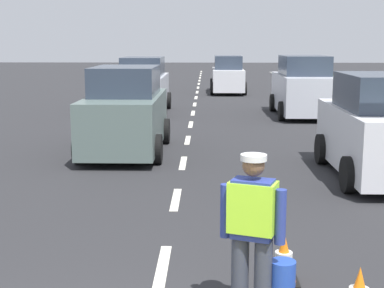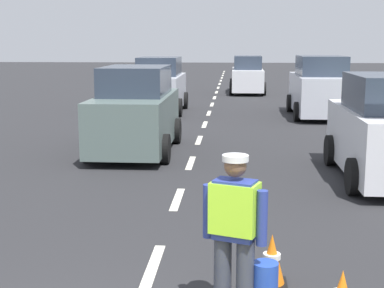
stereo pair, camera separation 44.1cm
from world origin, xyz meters
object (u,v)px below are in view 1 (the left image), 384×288
object	(u,v)px
traffic_cone_near	(284,258)
car_parked_far	(303,88)
road_worker	(255,227)
car_oncoming_lead	(126,113)
car_parked_curbside	(382,130)
car_oncoming_second	(143,87)
car_outgoing_far	(228,76)

from	to	relation	value
traffic_cone_near	car_parked_far	distance (m)	15.05
road_worker	car_oncoming_lead	xyz separation A→B (m)	(-2.50, 8.43, 0.06)
car_parked_curbside	car_oncoming_second	size ratio (longest dim) A/B	0.99
road_worker	car_parked_far	distance (m)	15.86
car_oncoming_lead	car_parked_far	bearing A→B (deg)	52.01
car_oncoming_second	car_outgoing_far	distance (m)	9.24
car_parked_curbside	car_parked_far	bearing A→B (deg)	89.91
road_worker	car_parked_curbside	xyz separation A→B (m)	(3.05, 5.96, 0.05)
car_oncoming_second	car_oncoming_lead	xyz separation A→B (m)	(0.47, -7.98, 0.00)
car_parked_far	car_outgoing_far	world-z (taller)	car_parked_far
car_parked_curbside	car_parked_far	xyz separation A→B (m)	(0.02, 9.60, 0.06)
car_parked_curbside	car_outgoing_far	xyz separation A→B (m)	(-2.43, 18.97, -0.06)
road_worker	car_oncoming_lead	distance (m)	8.79
car_parked_curbside	car_oncoming_lead	distance (m)	6.08
car_oncoming_second	car_parked_curbside	bearing A→B (deg)	-60.04
car_parked_far	car_oncoming_second	distance (m)	6.10
car_parked_curbside	car_oncoming_lead	xyz separation A→B (m)	(-5.55, 2.47, 0.01)
road_worker	car_outgoing_far	distance (m)	24.93
car_oncoming_second	car_outgoing_far	size ratio (longest dim) A/B	0.92
road_worker	car_oncoming_lead	size ratio (longest dim) A/B	0.40
car_oncoming_lead	car_outgoing_far	xyz separation A→B (m)	(3.12, 16.49, -0.07)
road_worker	car_parked_far	world-z (taller)	car_parked_far
car_oncoming_lead	road_worker	bearing A→B (deg)	-73.49
traffic_cone_near	car_parked_far	bearing A→B (deg)	79.80
road_worker	traffic_cone_near	xyz separation A→B (m)	(0.41, 0.76, -0.63)
car_parked_curbside	car_oncoming_second	world-z (taller)	car_oncoming_second
car_parked_far	car_oncoming_lead	world-z (taller)	car_parked_far
car_parked_curbside	traffic_cone_near	bearing A→B (deg)	-117.01
traffic_cone_near	car_parked_far	world-z (taller)	car_parked_far
car_oncoming_second	car_outgoing_far	xyz separation A→B (m)	(3.59, 8.51, -0.07)
car_outgoing_far	car_oncoming_lead	bearing A→B (deg)	-100.71
traffic_cone_near	car_parked_curbside	size ratio (longest dim) A/B	0.15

